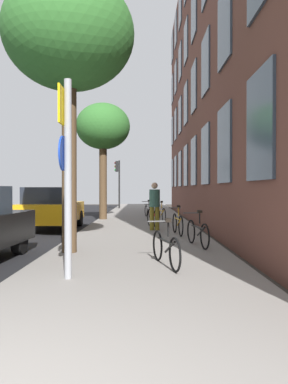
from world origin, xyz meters
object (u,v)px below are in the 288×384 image
at_px(tree_near, 70,37).
at_px(bicycle_0, 167,248).
at_px(tree_far, 104,128).
at_px(pedestrian_0, 155,203).
at_px(bicycle_4, 162,213).
at_px(bicycle_5, 149,211).
at_px(bicycle_2, 179,223).
at_px(bicycle_1, 199,232).
at_px(traffic_light, 119,175).
at_px(car_1, 52,208).
at_px(bicycle_3, 153,217).
at_px(sign_post, 67,164).

xyz_separation_m(tree_near, bicycle_0, (2.12, -1.55, -4.57)).
distance_m(tree_near, tree_far, 9.35).
height_order(bicycle_0, pedestrian_0, pedestrian_0).
bearing_deg(tree_far, bicycle_4, -25.34).
bearing_deg(bicycle_5, bicycle_4, -77.15).
bearing_deg(bicycle_2, bicycle_5, 96.80).
bearing_deg(bicycle_4, bicycle_1, -85.25).
distance_m(bicycle_2, bicycle_4, 4.81).
relative_size(tree_near, bicycle_0, 3.77).
distance_m(bicycle_1, bicycle_5, 9.67).
xyz_separation_m(traffic_light, bicycle_0, (2.36, -20.82, -2.10)).
bearing_deg(tree_near, car_1, 107.87).
bearing_deg(bicycle_2, pedestrian_0, 118.09).
xyz_separation_m(bicycle_2, pedestrian_0, (-0.69, 1.30, 0.59)).
height_order(traffic_light, bicycle_2, traffic_light).
height_order(traffic_light, bicycle_5, traffic_light).
distance_m(tree_near, bicycle_5, 11.57).
relative_size(bicycle_2, bicycle_3, 1.02).
bearing_deg(traffic_light, tree_near, -89.28).
height_order(tree_near, pedestrian_0, tree_near).
relative_size(bicycle_2, bicycle_4, 0.99).
distance_m(tree_far, bicycle_0, 11.85).
relative_size(bicycle_4, car_1, 0.42).
bearing_deg(pedestrian_0, bicycle_5, 91.60).
xyz_separation_m(sign_post, bicycle_0, (1.66, 0.96, -1.50)).
height_order(bicycle_1, bicycle_3, bicycle_3).
bearing_deg(bicycle_3, bicycle_5, 91.44).
bearing_deg(tree_far, bicycle_3, -58.11).
bearing_deg(car_1, tree_far, 65.41).
bearing_deg(bicycle_0, bicycle_2, 82.19).
distance_m(sign_post, car_1, 8.71).
xyz_separation_m(bicycle_4, pedestrian_0, (-0.38, -3.50, 0.60)).
bearing_deg(sign_post, traffic_light, 91.84).
height_order(tree_far, car_1, tree_far).
distance_m(bicycle_2, bicycle_5, 7.25).
height_order(tree_near, bicycle_4, tree_near).
bearing_deg(bicycle_5, tree_near, -100.39).
bearing_deg(car_1, bicycle_3, -2.28).
bearing_deg(pedestrian_0, tree_near, -114.60).
distance_m(bicycle_0, bicycle_4, 9.61).
relative_size(sign_post, bicycle_5, 2.09).
relative_size(tree_far, bicycle_1, 3.30).
bearing_deg(traffic_light, sign_post, -88.16).
bearing_deg(tree_near, traffic_light, 90.72).
height_order(tree_far, bicycle_5, tree_far).
xyz_separation_m(bicycle_4, car_1, (-4.34, -2.24, 0.36)).
bearing_deg(bicycle_1, bicycle_2, 96.82).
distance_m(bicycle_2, bicycle_3, 2.51).
relative_size(bicycle_1, bicycle_2, 1.02).
distance_m(traffic_light, tree_far, 10.12).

